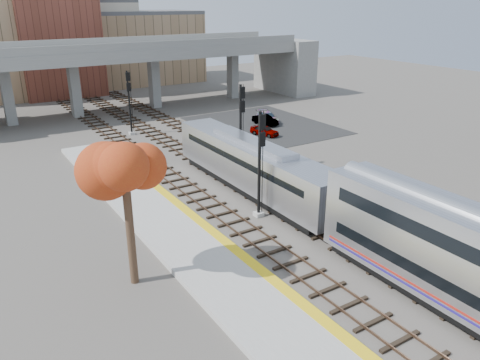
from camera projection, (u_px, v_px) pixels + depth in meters
ground at (339, 254)px, 28.33m from camera, size 160.00×160.00×0.00m
platform at (237, 288)px, 24.65m from camera, size 4.50×60.00×0.35m
yellow_strip at (267, 275)px, 25.53m from camera, size 0.70×60.00×0.01m
tracks at (241, 185)px, 38.62m from camera, size 10.70×95.00×0.25m
overpass at (139, 67)px, 64.19m from camera, size 54.00×12.00×9.50m
buildings_far at (71, 41)px, 78.63m from camera, size 43.00×21.00×20.60m
parking_lot at (263, 125)px, 57.38m from camera, size 14.00×18.00×0.04m
locomotive at (252, 165)px, 36.67m from camera, size 3.02×19.05×4.10m
signal_mast_near at (260, 165)px, 31.87m from camera, size 0.60×0.64×7.56m
signal_mast_mid at (241, 128)px, 40.88m from camera, size 0.60×0.64×7.71m
signal_mast_far at (130, 103)px, 52.19m from camera, size 0.60×0.64×7.19m
tree at (124, 169)px, 23.17m from camera, size 3.60×3.60×8.84m
car_a at (264, 130)px, 52.79m from camera, size 2.39×3.69×1.17m
car_b at (265, 120)px, 57.31m from camera, size 1.77×3.77×1.19m
car_c at (268, 117)px, 58.56m from camera, size 2.72×4.64×1.26m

